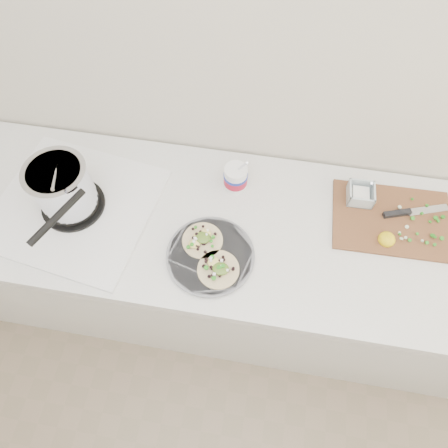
% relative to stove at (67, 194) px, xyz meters
% --- Properties ---
extents(counter, '(2.44, 0.66, 0.90)m').
position_rel_stove_xyz_m(counter, '(0.54, 0.04, -0.54)').
color(counter, silver).
rests_on(counter, ground).
extents(stove, '(0.62, 0.59, 0.26)m').
position_rel_stove_xyz_m(stove, '(0.00, 0.00, 0.00)').
color(stove, silver).
rests_on(stove, counter).
extents(taco_plate, '(0.30, 0.30, 0.04)m').
position_rel_stove_xyz_m(taco_plate, '(0.52, -0.11, -0.07)').
color(taco_plate, slate).
rests_on(taco_plate, counter).
extents(tub, '(0.09, 0.09, 0.20)m').
position_rel_stove_xyz_m(tub, '(0.56, 0.19, -0.02)').
color(tub, white).
rests_on(tub, counter).
extents(cutboard, '(0.42, 0.30, 0.07)m').
position_rel_stove_xyz_m(cutboard, '(1.12, 0.14, -0.07)').
color(cutboard, brown).
rests_on(cutboard, counter).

